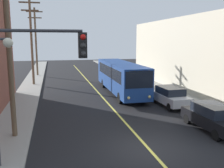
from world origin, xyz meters
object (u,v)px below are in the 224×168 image
city_bus (120,76)px  utility_pole_far (36,39)px  parked_car_silver (170,96)px  utility_pole_near (8,37)px  utility_pole_mid (31,38)px  parked_car_black (212,117)px  traffic_signal_left_corner (32,72)px

city_bus → utility_pole_far: (-9.16, 15.45, 3.93)m
utility_pole_far → city_bus: bearing=-59.4°
city_bus → parked_car_silver: size_ratio=2.73×
utility_pole_far → utility_pole_near: bearing=-89.8°
utility_pole_far → utility_pole_mid: bearing=-90.2°
utility_pole_mid → utility_pole_far: utility_pole_mid is taller
parked_car_silver → parked_car_black: bearing=-91.1°
utility_pole_mid → traffic_signal_left_corner: utility_pole_mid is taller
parked_car_silver → traffic_signal_left_corner: 14.14m
city_bus → utility_pole_mid: size_ratio=1.18×
utility_pole_far → traffic_signal_left_corner: bearing=-87.1°
utility_pole_mid → parked_car_black: bearing=-58.1°
city_bus → utility_pole_mid: bearing=142.4°
parked_car_black → utility_pole_mid: bearing=121.9°
parked_car_black → parked_car_silver: same height
utility_pole_near → traffic_signal_left_corner: (1.47, -4.48, -1.38)m
city_bus → utility_pole_far: bearing=120.6°
city_bus → utility_pole_near: utility_pole_near is taller
utility_pole_mid → utility_pole_far: size_ratio=1.01×
parked_car_black → utility_pole_mid: 22.86m
city_bus → parked_car_black: city_bus is taller
city_bus → parked_car_silver: 6.56m
parked_car_silver → traffic_signal_left_corner: (-10.35, -8.99, 3.46)m
utility_pole_near → city_bus: bearing=48.9°
utility_pole_near → utility_pole_mid: (-0.10, 17.45, 0.14)m
parked_car_silver → utility_pole_mid: 18.28m
parked_car_black → parked_car_silver: 6.00m
parked_car_silver → utility_pole_mid: size_ratio=0.43×
traffic_signal_left_corner → parked_car_silver: bearing=41.0°
parked_car_silver → utility_pole_far: utility_pole_far is taller
utility_pole_far → traffic_signal_left_corner: utility_pole_far is taller
parked_car_silver → traffic_signal_left_corner: bearing=-139.0°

